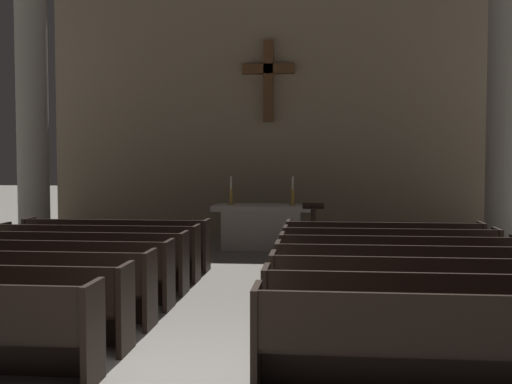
{
  "coord_description": "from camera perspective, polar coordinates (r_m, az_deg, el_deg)",
  "views": [
    {
      "loc": [
        1.28,
        -5.44,
        2.06
      ],
      "look_at": [
        0.0,
        7.36,
        1.37
      ],
      "focal_mm": 44.09,
      "sensor_mm": 36.0,
      "label": 1
    }
  ],
  "objects": [
    {
      "name": "candlestick_left",
      "position": [
        14.26,
        -2.28,
        -0.32
      ],
      "size": [
        0.16,
        0.16,
        0.64
      ],
      "color": "#B79338",
      "rests_on": "altar"
    },
    {
      "name": "pew_right_row_7",
      "position": [
        11.35,
        11.49,
        -5.0
      ],
      "size": [
        3.43,
        0.5,
        0.95
      ],
      "color": "black",
      "rests_on": "ground"
    },
    {
      "name": "pew_left_row_3",
      "position": [
        8.36,
        -20.93,
        -8.04
      ],
      "size": [
        3.43,
        0.5,
        0.95
      ],
      "color": "black",
      "rests_on": "ground"
    },
    {
      "name": "altar",
      "position": [
        14.23,
        0.52,
        -3.07
      ],
      "size": [
        2.2,
        0.9,
        1.01
      ],
      "color": "#BCB7AD",
      "rests_on": "ground"
    },
    {
      "name": "pew_left_row_6",
      "position": [
        10.98,
        -14.13,
        -5.3
      ],
      "size": [
        3.43,
        0.5,
        0.95
      ],
      "color": "black",
      "rests_on": "ground"
    },
    {
      "name": "pew_right_row_5",
      "position": [
        9.46,
        12.67,
        -6.63
      ],
      "size": [
        3.43,
        0.5,
        0.95
      ],
      "color": "black",
      "rests_on": "ground"
    },
    {
      "name": "lectern",
      "position": [
        12.98,
        5.2,
        -3.62
      ],
      "size": [
        0.44,
        0.36,
        1.15
      ],
      "color": "black",
      "rests_on": "ground"
    },
    {
      "name": "column_left_second",
      "position": [
        14.98,
        -19.62,
        6.16
      ],
      "size": [
        1.04,
        1.04,
        5.99
      ],
      "color": "#9E998E",
      "rests_on": "ground"
    },
    {
      "name": "pew_left_row_7",
      "position": [
        11.88,
        -12.55,
        -4.65
      ],
      "size": [
        3.43,
        0.5,
        0.95
      ],
      "color": "black",
      "rests_on": "ground"
    },
    {
      "name": "pew_left_row_5",
      "position": [
        10.09,
        -16.0,
        -6.06
      ],
      "size": [
        3.43,
        0.5,
        0.95
      ],
      "color": "black",
      "rests_on": "ground"
    },
    {
      "name": "pew_right_row_4",
      "position": [
        8.52,
        13.46,
        -7.72
      ],
      "size": [
        3.43,
        0.5,
        0.95
      ],
      "color": "black",
      "rests_on": "ground"
    },
    {
      "name": "pew_right_row_1",
      "position": [
        5.74,
        17.44,
        -13.08
      ],
      "size": [
        3.43,
        0.5,
        0.95
      ],
      "color": "black",
      "rests_on": "ground"
    },
    {
      "name": "candlestick_right",
      "position": [
        14.13,
        3.35,
        -0.36
      ],
      "size": [
        0.16,
        0.16,
        0.64
      ],
      "color": "#B79338",
      "rests_on": "altar"
    },
    {
      "name": "pew_right_row_6",
      "position": [
        10.4,
        12.02,
        -5.74
      ],
      "size": [
        3.43,
        0.5,
        0.95
      ],
      "color": "black",
      "rests_on": "ground"
    },
    {
      "name": "pew_right_row_2",
      "position": [
        6.66,
        15.73,
        -10.8
      ],
      "size": [
        3.43,
        0.5,
        0.95
      ],
      "color": "black",
      "rests_on": "ground"
    },
    {
      "name": "pew_right_row_3",
      "position": [
        7.58,
        14.45,
        -9.07
      ],
      "size": [
        3.43,
        0.5,
        0.95
      ],
      "color": "black",
      "rests_on": "ground"
    },
    {
      "name": "pew_left_row_4",
      "position": [
        9.22,
        -18.23,
        -6.97
      ],
      "size": [
        3.43,
        0.5,
        0.95
      ],
      "color": "black",
      "rests_on": "ground"
    },
    {
      "name": "apse_with_cross",
      "position": [
        16.35,
        1.21,
        8.66
      ],
      "size": [
        11.3,
        0.5,
        7.29
      ],
      "color": "gray",
      "rests_on": "ground"
    },
    {
      "name": "column_right_second",
      "position": [
        14.08,
        21.57,
        6.33
      ],
      "size": [
        1.04,
        1.04,
        5.99
      ],
      "color": "#9E998E",
      "rests_on": "ground"
    }
  ]
}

